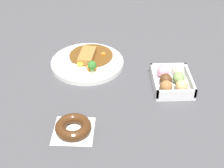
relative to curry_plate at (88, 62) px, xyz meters
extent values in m
plane|color=#4C4C51|center=(-0.13, -0.12, -0.01)|extent=(1.60, 1.60, 0.00)
cylinder|color=white|center=(0.00, 0.00, 0.00)|extent=(0.28, 0.28, 0.02)
cylinder|color=brown|center=(0.03, -0.01, 0.01)|extent=(0.17, 0.17, 0.01)
cube|color=#A87538|center=(0.01, 0.00, 0.02)|extent=(0.12, 0.07, 0.02)
cylinder|color=white|center=(-0.04, 0.03, 0.01)|extent=(0.06, 0.06, 0.00)
ellipsoid|color=yellow|center=(-0.04, 0.03, 0.02)|extent=(0.03, 0.03, 0.01)
cylinder|color=#8CB766|center=(-0.08, -0.02, 0.01)|extent=(0.01, 0.01, 0.02)
sphere|color=#387A2D|center=(-0.08, -0.02, 0.03)|extent=(0.03, 0.03, 0.03)
cube|color=orange|center=(-0.07, -0.01, 0.01)|extent=(0.02, 0.02, 0.02)
cube|color=orange|center=(-0.06, -0.03, 0.01)|extent=(0.02, 0.02, 0.01)
cube|color=orange|center=(-0.06, -0.03, 0.01)|extent=(0.02, 0.02, 0.01)
cube|color=orange|center=(0.03, -0.06, 0.01)|extent=(0.02, 0.02, 0.02)
cube|color=white|center=(-0.15, -0.30, -0.01)|extent=(0.17, 0.13, 0.01)
cube|color=white|center=(-0.23, -0.30, 0.01)|extent=(0.01, 0.13, 0.03)
cube|color=white|center=(-0.07, -0.30, 0.01)|extent=(0.01, 0.13, 0.03)
cube|color=white|center=(-0.15, -0.36, 0.01)|extent=(0.17, 0.01, 0.03)
cube|color=white|center=(-0.15, -0.24, 0.01)|extent=(0.17, 0.01, 0.03)
sphere|color=#DBB77A|center=(-0.19, -0.32, 0.02)|extent=(0.04, 0.04, 0.04)
sphere|color=#84A860|center=(-0.15, -0.32, 0.02)|extent=(0.04, 0.04, 0.04)
sphere|color=#EFE5C6|center=(-0.10, -0.33, 0.02)|extent=(0.04, 0.04, 0.04)
sphere|color=#9E6B3D|center=(-0.19, -0.27, 0.02)|extent=(0.04, 0.04, 0.04)
sphere|color=brown|center=(-0.15, -0.27, 0.02)|extent=(0.04, 0.04, 0.04)
sphere|color=pink|center=(-0.11, -0.27, 0.02)|extent=(0.04, 0.04, 0.04)
cube|color=white|center=(-0.36, 0.03, -0.01)|extent=(0.13, 0.13, 0.00)
torus|color=#4C2B14|center=(-0.36, 0.03, 0.00)|extent=(0.11, 0.11, 0.03)
camera|label=1|loc=(-1.04, -0.06, 0.66)|focal=51.17mm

